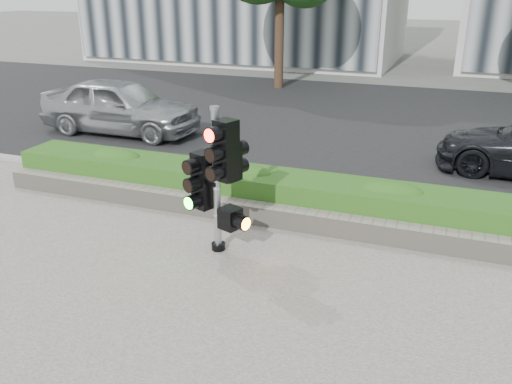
% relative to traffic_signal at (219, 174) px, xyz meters
% --- Properties ---
extents(ground, '(120.00, 120.00, 0.00)m').
position_rel_traffic_signal_xyz_m(ground, '(0.87, -0.72, -1.30)').
color(ground, '#51514C').
rests_on(ground, ground).
extents(road, '(60.00, 13.00, 0.02)m').
position_rel_traffic_signal_xyz_m(road, '(0.87, 9.28, -1.29)').
color(road, black).
rests_on(road, ground).
extents(curb, '(60.00, 0.25, 0.12)m').
position_rel_traffic_signal_xyz_m(curb, '(0.87, 2.43, -1.24)').
color(curb, gray).
rests_on(curb, ground).
extents(stone_wall, '(12.00, 0.32, 0.34)m').
position_rel_traffic_signal_xyz_m(stone_wall, '(0.87, 1.18, -1.10)').
color(stone_wall, gray).
rests_on(stone_wall, sidewalk).
extents(hedge, '(12.00, 1.00, 0.68)m').
position_rel_traffic_signal_xyz_m(hedge, '(0.87, 1.83, -0.93)').
color(hedge, '#438A2A').
rests_on(hedge, sidewalk).
extents(traffic_signal, '(0.85, 0.71, 2.30)m').
position_rel_traffic_signal_xyz_m(traffic_signal, '(0.00, 0.00, 0.00)').
color(traffic_signal, black).
rests_on(traffic_signal, sidewalk).
extents(car_silver, '(4.48, 1.81, 1.53)m').
position_rel_traffic_signal_xyz_m(car_silver, '(-5.52, 5.55, -0.52)').
color(car_silver, '#9E9FA4').
rests_on(car_silver, road).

